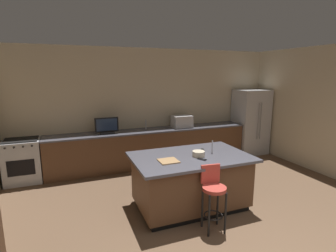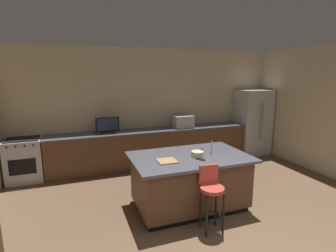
# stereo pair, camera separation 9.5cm
# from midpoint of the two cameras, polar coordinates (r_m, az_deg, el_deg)

# --- Properties ---
(wall_back) EXTENTS (7.12, 0.12, 2.84)m
(wall_back) POSITION_cam_midpoint_polar(r_m,az_deg,el_deg) (6.65, -4.39, 4.34)
(wall_back) COLOR beige
(wall_back) RESTS_ON ground_plane
(wall_right) EXTENTS (0.12, 5.22, 2.84)m
(wall_right) POSITION_cam_midpoint_polar(r_m,az_deg,el_deg) (6.62, 31.94, 2.60)
(wall_right) COLOR beige
(wall_right) RESTS_ON ground_plane
(counter_back) EXTENTS (4.91, 0.62, 0.89)m
(counter_back) POSITION_cam_midpoint_polar(r_m,az_deg,el_deg) (6.47, -3.95, -4.66)
(counter_back) COLOR brown
(counter_back) RESTS_ON ground_plane
(kitchen_island) EXTENTS (1.93, 1.22, 0.90)m
(kitchen_island) POSITION_cam_midpoint_polar(r_m,az_deg,el_deg) (4.51, 4.32, -11.84)
(kitchen_island) COLOR black
(kitchen_island) RESTS_ON ground_plane
(refrigerator) EXTENTS (0.87, 0.72, 1.79)m
(refrigerator) POSITION_cam_midpoint_polar(r_m,az_deg,el_deg) (7.68, 17.18, 0.85)
(refrigerator) COLOR #B7BABF
(refrigerator) RESTS_ON ground_plane
(range_oven) EXTENTS (0.71, 0.63, 0.91)m
(range_oven) POSITION_cam_midpoint_polar(r_m,az_deg,el_deg) (6.28, -29.47, -6.61)
(range_oven) COLOR #B7BABF
(range_oven) RESTS_ON ground_plane
(microwave) EXTENTS (0.48, 0.36, 0.30)m
(microwave) POSITION_cam_midpoint_polar(r_m,az_deg,el_deg) (6.61, 2.61, 1.00)
(microwave) COLOR #B7BABF
(microwave) RESTS_ON counter_back
(tv_monitor) EXTENTS (0.52, 0.16, 0.37)m
(tv_monitor) POSITION_cam_midpoint_polar(r_m,az_deg,el_deg) (6.05, -13.66, -0.08)
(tv_monitor) COLOR black
(tv_monitor) RESTS_ON counter_back
(sink_faucet_back) EXTENTS (0.02, 0.02, 0.24)m
(sink_faucet_back) POSITION_cam_midpoint_polar(r_m,az_deg,el_deg) (6.40, -5.27, 0.35)
(sink_faucet_back) COLOR #B2B2B7
(sink_faucet_back) RESTS_ON counter_back
(sink_faucet_island) EXTENTS (0.02, 0.02, 0.22)m
(sink_faucet_island) POSITION_cam_midpoint_polar(r_m,az_deg,el_deg) (4.50, 9.03, -4.52)
(sink_faucet_island) COLOR #B2B2B7
(sink_faucet_island) RESTS_ON kitchen_island
(bar_stool_center) EXTENTS (0.34, 0.35, 0.95)m
(bar_stool_center) POSITION_cam_midpoint_polar(r_m,az_deg,el_deg) (3.89, 9.10, -14.19)
(bar_stool_center) COLOR #B23D33
(bar_stool_center) RESTS_ON ground_plane
(fruit_bowl) EXTENTS (0.20, 0.20, 0.09)m
(fruit_bowl) POSITION_cam_midpoint_polar(r_m,az_deg,el_deg) (4.32, 6.05, -6.04)
(fruit_bowl) COLOR beige
(fruit_bowl) RESTS_ON kitchen_island
(cell_phone) EXTENTS (0.14, 0.16, 0.01)m
(cell_phone) POSITION_cam_midpoint_polar(r_m,az_deg,el_deg) (4.18, 6.77, -7.22)
(cell_phone) COLOR black
(cell_phone) RESTS_ON kitchen_island
(tv_remote) EXTENTS (0.10, 0.17, 0.02)m
(tv_remote) POSITION_cam_midpoint_polar(r_m,az_deg,el_deg) (4.65, 7.04, -5.23)
(tv_remote) COLOR black
(tv_remote) RESTS_ON kitchen_island
(cutting_board) EXTENTS (0.29, 0.28, 0.02)m
(cutting_board) POSITION_cam_midpoint_polar(r_m,az_deg,el_deg) (4.06, -0.58, -7.63)
(cutting_board) COLOR #A87F51
(cutting_board) RESTS_ON kitchen_island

